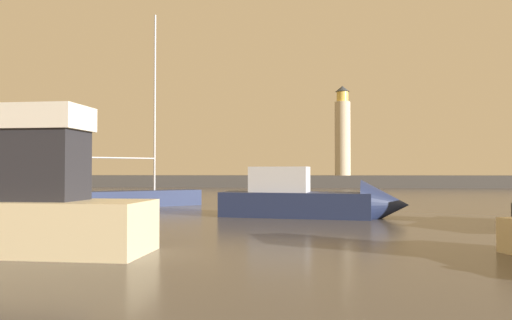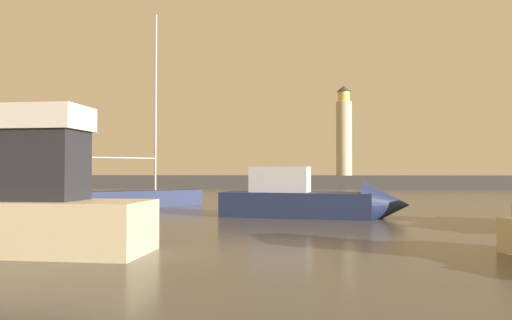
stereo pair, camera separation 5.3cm
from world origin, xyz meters
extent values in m
plane|color=#4C4742|center=(0.00, 31.73, 0.00)|extent=(220.00, 220.00, 0.00)
cube|color=#423F3D|center=(0.00, 63.46, 0.77)|extent=(78.94, 6.48, 1.53)
cylinder|color=beige|center=(7.21, 63.46, 6.41)|extent=(2.07, 2.07, 9.77)
cylinder|color=#F2CC59|center=(7.21, 63.46, 11.98)|extent=(1.55, 1.55, 1.37)
cone|color=#33383D|center=(7.21, 63.46, 13.06)|extent=(1.86, 1.86, 0.78)
cube|color=#1E284C|center=(1.46, 20.49, 0.55)|extent=(6.93, 3.23, 1.10)
cone|color=#1E284C|center=(5.30, 19.89, 0.61)|extent=(2.32, 2.43, 2.15)
cube|color=silver|center=(0.73, 20.60, 1.68)|extent=(2.80, 1.82, 1.15)
cube|color=beige|center=(-5.26, 10.12, 0.65)|extent=(6.45, 2.41, 1.31)
cube|color=#232328|center=(-4.83, 10.10, 2.18)|extent=(2.17, 1.43, 1.75)
cube|color=silver|center=(-4.83, 10.10, 3.37)|extent=(2.39, 1.58, 0.61)
cube|color=#1E284C|center=(-7.48, 26.12, 0.46)|extent=(6.27, 5.46, 0.93)
cylinder|color=#B7B7BC|center=(-6.95, 26.55, 6.16)|extent=(0.12, 0.12, 10.46)
cylinder|color=#B7B7BC|center=(-8.41, 25.38, 2.81)|extent=(2.98, 2.41, 0.09)
camera|label=1|loc=(1.70, -1.47, 2.03)|focal=34.03mm
camera|label=2|loc=(1.75, -1.46, 2.03)|focal=34.03mm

